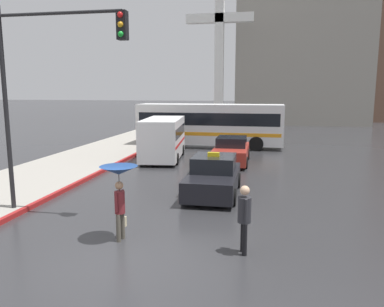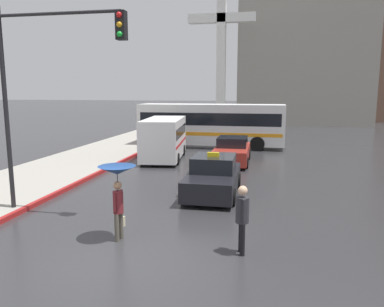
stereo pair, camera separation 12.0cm
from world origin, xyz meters
name	(u,v)px [view 1 (the left image)]	position (x,y,z in m)	size (l,w,h in m)	color
ground_plane	(114,266)	(0.00, 0.00, 0.00)	(300.00, 300.00, 0.00)	#2D2D30
taxi	(214,177)	(1.45, 6.40, 0.67)	(1.91, 4.09, 1.64)	black
sedan_red	(231,151)	(1.61, 12.92, 0.66)	(1.91, 4.26, 1.42)	#A52D23
ambulance_van	(163,137)	(-2.37, 13.31, 1.32)	(2.57, 5.39, 2.37)	white
city_bus	(210,123)	(-0.39, 18.66, 1.68)	(10.16, 2.82, 3.02)	silver
pedestrian_with_umbrella	(119,181)	(-0.39, 1.46, 1.61)	(0.99, 0.99, 2.01)	#4C473D
pedestrian_man	(244,214)	(2.86, 1.23, 1.01)	(0.39, 0.47, 1.70)	black
traffic_light	(48,72)	(-3.15, 3.01, 4.48)	(4.13, 0.38, 6.46)	black
building_tower_near	(302,23)	(7.62, 40.50, 11.91)	(15.15, 8.17, 23.82)	gray
monument_cross	(219,42)	(-1.36, 32.55, 8.93)	(6.93, 0.90, 15.74)	white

